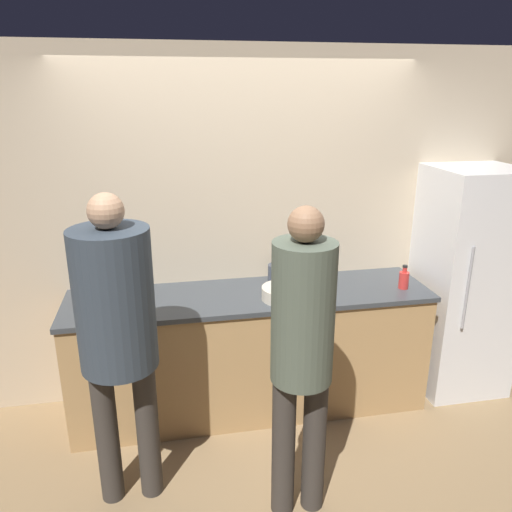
% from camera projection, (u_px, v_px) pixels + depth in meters
% --- Properties ---
extents(ground_plane, '(14.00, 14.00, 0.00)m').
position_uv_depth(ground_plane, '(260.00, 434.00, 3.49)').
color(ground_plane, '#8C704C').
extents(wall_back, '(5.20, 0.06, 2.60)m').
position_uv_depth(wall_back, '(242.00, 229.00, 3.73)').
color(wall_back, '#C6B293').
rests_on(wall_back, ground_plane).
extents(counter, '(2.58, 0.68, 0.92)m').
position_uv_depth(counter, '(250.00, 350.00, 3.70)').
color(counter, tan).
rests_on(counter, ground_plane).
extents(refrigerator, '(0.64, 0.65, 1.76)m').
position_uv_depth(refrigerator, '(464.00, 282.00, 3.86)').
color(refrigerator, white).
rests_on(refrigerator, ground_plane).
extents(person_left, '(0.41, 0.41, 1.82)m').
position_uv_depth(person_left, '(117.00, 322.00, 2.63)').
color(person_left, '#38332D').
rests_on(person_left, ground_plane).
extents(person_center, '(0.32, 0.32, 1.78)m').
position_uv_depth(person_center, '(302.00, 345.00, 2.57)').
color(person_center, '#38332D').
rests_on(person_center, ground_plane).
extents(fruit_bowl, '(0.30, 0.30, 0.13)m').
position_uv_depth(fruit_bowl, '(284.00, 293.00, 3.43)').
color(fruit_bowl, beige).
rests_on(fruit_bowl, counter).
extents(utensil_crock, '(0.11, 0.11, 0.28)m').
position_uv_depth(utensil_crock, '(275.00, 272.00, 3.75)').
color(utensil_crock, '#3D424C').
rests_on(utensil_crock, counter).
extents(bottle_amber, '(0.07, 0.07, 0.18)m').
position_uv_depth(bottle_amber, '(315.00, 281.00, 3.58)').
color(bottle_amber, brown).
rests_on(bottle_amber, counter).
extents(bottle_red, '(0.07, 0.07, 0.18)m').
position_uv_depth(bottle_red, '(404.00, 279.00, 3.61)').
color(bottle_red, red).
rests_on(bottle_red, counter).
extents(cup_blue, '(0.09, 0.09, 0.10)m').
position_uv_depth(cup_blue, '(309.00, 276.00, 3.73)').
color(cup_blue, '#335184').
rests_on(cup_blue, counter).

